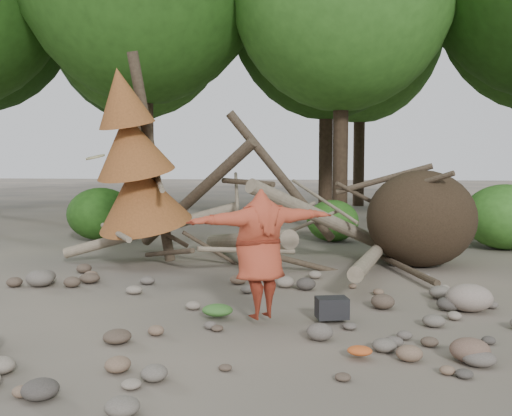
# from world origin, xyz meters

# --- Properties ---
(ground) EXTENTS (120.00, 120.00, 0.00)m
(ground) POSITION_xyz_m (0.00, 0.00, 0.00)
(ground) COLOR #514C44
(ground) RESTS_ON ground
(deadfall_pile) EXTENTS (8.55, 5.24, 3.30)m
(deadfall_pile) POSITION_xyz_m (2.02, 4.24, 0.95)
(deadfall_pile) COLOR #332619
(deadfall_pile) RESTS_ON ground
(dead_conifer) EXTENTS (2.06, 2.16, 4.35)m
(dead_conifer) POSITION_xyz_m (-3.12, 3.37, 2.11)
(dead_conifer) COLOR #4C3F30
(dead_conifer) RESTS_ON ground
(bush_left) EXTENTS (1.80, 1.80, 1.44)m
(bush_left) POSITION_xyz_m (-5.50, 7.20, 0.72)
(bush_left) COLOR #245316
(bush_left) RESTS_ON ground
(bush_mid) EXTENTS (1.40, 1.40, 1.12)m
(bush_mid) POSITION_xyz_m (0.80, 7.80, 0.56)
(bush_mid) COLOR #306A1E
(bush_mid) RESTS_ON ground
(bush_right) EXTENTS (2.00, 2.00, 1.60)m
(bush_right) POSITION_xyz_m (5.00, 7.00, 0.80)
(bush_right) COLOR #3C7D27
(bush_right) RESTS_ON ground
(frisbee_thrower) EXTENTS (3.35, 1.67, 2.18)m
(frisbee_thrower) POSITION_xyz_m (-0.13, -0.22, 0.94)
(frisbee_thrower) COLOR #AB3D26
(frisbee_thrower) RESTS_ON ground
(backpack) EXTENTS (0.48, 0.38, 0.28)m
(backpack) POSITION_xyz_m (0.82, -0.05, 0.14)
(backpack) COLOR black
(backpack) RESTS_ON ground
(cloth_green) EXTENTS (0.42, 0.35, 0.16)m
(cloth_green) POSITION_xyz_m (-0.73, -0.12, 0.08)
(cloth_green) COLOR #396B2B
(cloth_green) RESTS_ON ground
(cloth_orange) EXTENTS (0.27, 0.22, 0.10)m
(cloth_orange) POSITION_xyz_m (1.13, -1.46, 0.05)
(cloth_orange) COLOR #B94F1F
(cloth_orange) RESTS_ON ground
(boulder_front_right) EXTENTS (0.43, 0.39, 0.26)m
(boulder_front_right) POSITION_xyz_m (2.30, -1.37, 0.13)
(boulder_front_right) COLOR brown
(boulder_front_right) RESTS_ON ground
(boulder_mid_right) EXTENTS (0.66, 0.59, 0.39)m
(boulder_mid_right) POSITION_xyz_m (2.78, 0.79, 0.20)
(boulder_mid_right) COLOR gray
(boulder_mid_right) RESTS_ON ground
(boulder_mid_left) EXTENTS (0.48, 0.43, 0.29)m
(boulder_mid_left) POSITION_xyz_m (-4.18, 1.48, 0.14)
(boulder_mid_left) COLOR #676057
(boulder_mid_left) RESTS_ON ground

